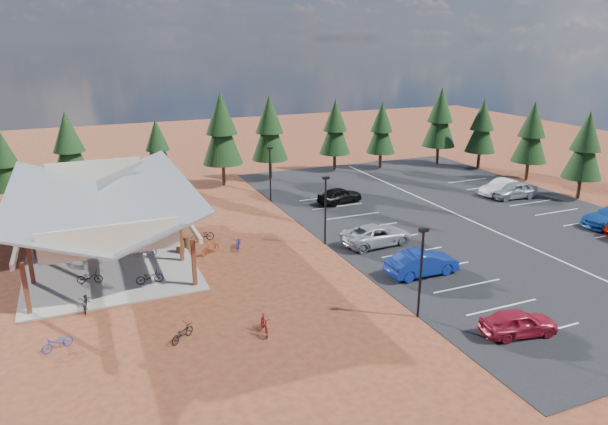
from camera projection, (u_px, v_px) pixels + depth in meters
The scene contains 41 objects.
ground at pixel (270, 264), 36.59m from camera, with size 140.00×140.00×0.00m, color #5C2618.
asphalt_lot at pixel (463, 217), 46.08m from camera, with size 27.00×44.00×0.04m, color black.
concrete_pad at pixel (107, 249), 39.00m from camera, with size 10.60×18.60×0.10m, color gray.
bike_pavilion at pixel (101, 199), 37.84m from camera, with size 11.65×19.40×4.97m.
lamp_post_0 at pixel (421, 267), 28.77m from camera, with size 0.50×0.25×5.14m.
lamp_post_1 at pixel (325, 206), 39.29m from camera, with size 0.50×0.25×5.14m.
lamp_post_2 at pixel (270, 170), 49.81m from camera, with size 0.50×0.25×5.14m.
trash_bin_0 at pixel (180, 247), 38.29m from camera, with size 0.60×0.60×0.90m, color #4D331B.
trash_bin_1 at pixel (186, 242), 39.28m from camera, with size 0.60×0.60×0.90m, color #4D331B.
pine_1 at pixel (5, 162), 47.51m from camera, with size 2.96×2.96×6.89m.
pine_2 at pixel (69, 147), 49.14m from camera, with size 3.62×3.62×8.44m.
pine_3 at pixel (157, 147), 53.52m from camera, with size 3.06×3.06×7.14m.
pine_4 at pixel (222, 129), 54.47m from camera, with size 4.11×4.11×9.58m.
pine_5 at pixel (270, 128), 57.01m from camera, with size 3.88×3.88×9.04m.
pine_6 at pixel (335, 127), 61.09m from camera, with size 3.52×3.52×8.21m.
pine_7 at pixel (381, 128), 62.14m from camera, with size 3.33×3.33×7.76m.
pine_8 at pixel (440, 118), 64.07m from camera, with size 3.92×3.92×9.13m.
pine_11 at pixel (586, 146), 50.15m from camera, with size 3.55×3.55×8.27m.
pine_12 at pixel (532, 133), 56.72m from camera, with size 3.62×3.62×8.42m.
pine_13 at pixel (482, 126), 62.21m from camera, with size 3.46×3.46×8.06m.
bike_0 at pixel (90, 277), 33.41m from camera, with size 0.54×1.55×0.81m, color black.
bike_1 at pixel (76, 257), 36.36m from camera, with size 0.45×1.59×0.95m, color #999DA0.
bike_2 at pixel (69, 246), 38.34m from camera, with size 0.54×1.54×0.81m, color navy.
bike_3 at pixel (79, 219), 43.68m from camera, with size 0.51×1.79×1.08m, color maroon.
bike_4 at pixel (150, 277), 33.36m from camera, with size 0.57×1.64×0.86m, color black.
bike_5 at pixel (145, 251), 37.44m from camera, with size 0.43×1.52×0.91m, color gray.
bike_6 at pixel (158, 235), 40.47m from camera, with size 0.56×1.60×0.84m, color #184B94.
bike_7 at pixel (139, 217), 44.55m from camera, with size 0.44×1.54×0.93m, color maroon.
bike_8 at pixel (86, 302), 30.31m from camera, with size 0.65×1.86×0.98m, color black.
bike_10 at pixel (57, 342), 26.42m from camera, with size 0.53×1.52×0.80m, color navy.
bike_11 at pixel (264, 324), 27.91m from camera, with size 0.46×1.64×0.98m, color maroon.
bike_12 at pixel (182, 333), 27.24m from camera, with size 0.55×1.58×0.83m, color black.
bike_14 at pixel (239, 243), 39.03m from camera, with size 0.62×1.77×0.93m, color navy.
bike_15 at pixel (211, 247), 38.18m from camera, with size 0.48×1.69×1.02m, color #9C3921.
bike_16 at pixel (203, 235), 40.54m from camera, with size 0.64×1.83×0.96m, color black.
car_0 at pixel (518, 322), 27.64m from camera, with size 1.60×3.98×1.36m, color maroon.
car_1 at pixel (422, 263), 34.65m from camera, with size 1.68×4.82×1.59m, color navy.
car_2 at pixel (377, 235), 39.77m from camera, with size 2.49×5.41×1.50m, color #9C9DA4.
car_4 at pixel (340, 195), 49.88m from camera, with size 1.74×4.33×1.47m, color black.
car_8 at pixel (513, 190), 51.36m from camera, with size 1.87×4.65×1.58m, color gray.
car_9 at pixel (502, 187), 52.39m from camera, with size 1.63×4.66×1.54m, color white.
Camera 1 is at (-11.07, -31.97, 14.54)m, focal length 32.00 mm.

